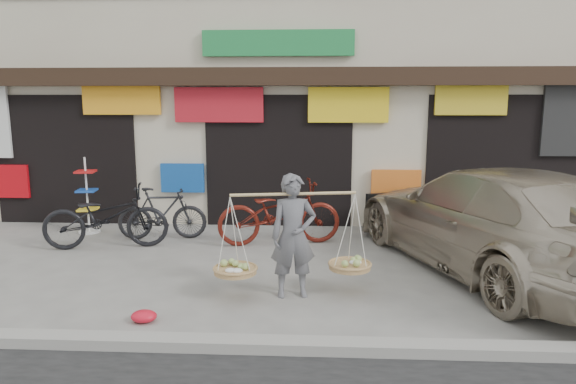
# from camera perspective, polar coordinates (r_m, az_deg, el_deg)

# --- Properties ---
(ground) EXTENTS (70.00, 70.00, 0.00)m
(ground) POSITION_cam_1_polar(r_m,az_deg,el_deg) (7.49, -2.92, -10.07)
(ground) COLOR gray
(ground) RESTS_ON ground
(kerb) EXTENTS (70.00, 0.25, 0.12)m
(kerb) POSITION_cam_1_polar(r_m,az_deg,el_deg) (5.64, -5.10, -16.49)
(kerb) COLOR gray
(kerb) RESTS_ON ground
(shophouse_block) EXTENTS (14.00, 6.32, 7.00)m
(shophouse_block) POSITION_cam_1_polar(r_m,az_deg,el_deg) (13.45, -0.18, 13.80)
(shophouse_block) COLOR beige
(shophouse_block) RESTS_ON ground
(street_vendor) EXTENTS (2.08, 0.83, 1.65)m
(street_vendor) POSITION_cam_1_polar(r_m,az_deg,el_deg) (6.79, 0.60, -5.43)
(street_vendor) COLOR slate
(street_vendor) RESTS_ON ground
(bike_0) EXTENTS (2.25, 1.17, 1.13)m
(bike_0) POSITION_cam_1_polar(r_m,az_deg,el_deg) (9.59, -19.60, -2.62)
(bike_0) COLOR black
(bike_0) RESTS_ON ground
(bike_1) EXTENTS (1.69, 0.68, 0.99)m
(bike_1) POSITION_cam_1_polar(r_m,az_deg,el_deg) (9.92, -13.81, -2.32)
(bike_1) COLOR black
(bike_1) RESTS_ON ground
(bike_2) EXTENTS (2.34, 1.24, 1.17)m
(bike_2) POSITION_cam_1_polar(r_m,az_deg,el_deg) (9.28, -0.98, -2.31)
(bike_2) COLOR #58170F
(bike_2) RESTS_ON ground
(suv) EXTENTS (3.94, 5.98, 1.61)m
(suv) POSITION_cam_1_polar(r_m,az_deg,el_deg) (8.42, 21.56, -2.80)
(suv) COLOR #B2A590
(suv) RESTS_ON ground
(display_rack) EXTENTS (0.41, 0.41, 1.50)m
(display_rack) POSITION_cam_1_polar(r_m,az_deg,el_deg) (10.85, -21.38, -1.09)
(display_rack) COLOR silver
(display_rack) RESTS_ON ground
(red_bag) EXTENTS (0.31, 0.25, 0.14)m
(red_bag) POSITION_cam_1_polar(r_m,az_deg,el_deg) (6.46, -15.72, -13.15)
(red_bag) COLOR red
(red_bag) RESTS_ON ground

